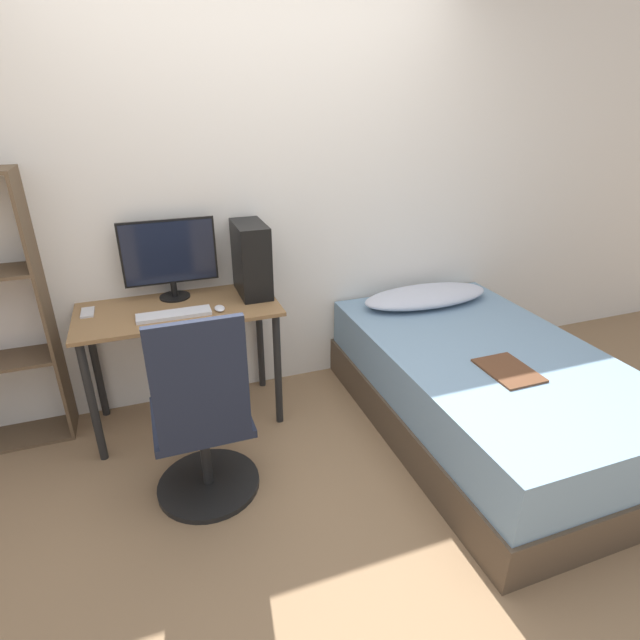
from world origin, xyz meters
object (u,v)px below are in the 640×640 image
at_px(keyboard, 174,314).
at_px(bed, 484,390).
at_px(monitor, 170,256).
at_px(office_chair, 204,432).
at_px(pc_tower, 251,259).

bearing_deg(keyboard, bed, -19.65).
distance_m(bed, monitor, 2.00).
distance_m(office_chair, monitor, 1.07).
xyz_separation_m(monitor, keyboard, (-0.03, -0.28, -0.25)).
distance_m(bed, keyboard, 1.84).
bearing_deg(bed, pc_tower, 146.38).
height_order(bed, monitor, monitor).
bearing_deg(monitor, office_chair, -89.23).
height_order(monitor, keyboard, monitor).
xyz_separation_m(bed, monitor, (-1.63, 0.87, 0.74)).
bearing_deg(office_chair, bed, 0.27).
height_order(office_chair, bed, office_chair).
height_order(bed, pc_tower, pc_tower).
bearing_deg(bed, keyboard, 160.35).
bearing_deg(office_chair, pc_tower, 60.79).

